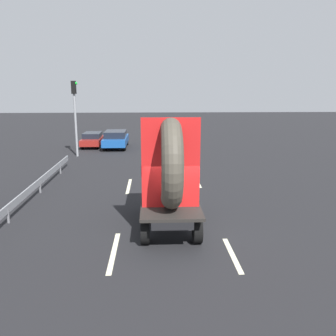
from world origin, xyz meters
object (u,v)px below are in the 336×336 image
object	(u,v)px
oncoming_car	(93,139)
traffic_light	(75,107)
distant_sedan	(116,139)
flatbed_truck	(169,176)

from	to	relation	value
oncoming_car	traffic_light	bearing A→B (deg)	-95.60
distant_sedan	flatbed_truck	bearing A→B (deg)	-78.22
traffic_light	oncoming_car	size ratio (longest dim) A/B	1.47
distant_sedan	oncoming_car	world-z (taller)	distant_sedan
flatbed_truck	oncoming_car	xyz separation A→B (m)	(-5.68, 18.13, -1.26)
traffic_light	oncoming_car	bearing A→B (deg)	84.40
flatbed_truck	oncoming_car	size ratio (longest dim) A/B	1.30
flatbed_truck	distant_sedan	xyz separation A→B (m)	(-3.64, 17.47, -1.14)
traffic_light	oncoming_car	world-z (taller)	traffic_light
distant_sedan	oncoming_car	size ratio (longest dim) A/B	1.19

